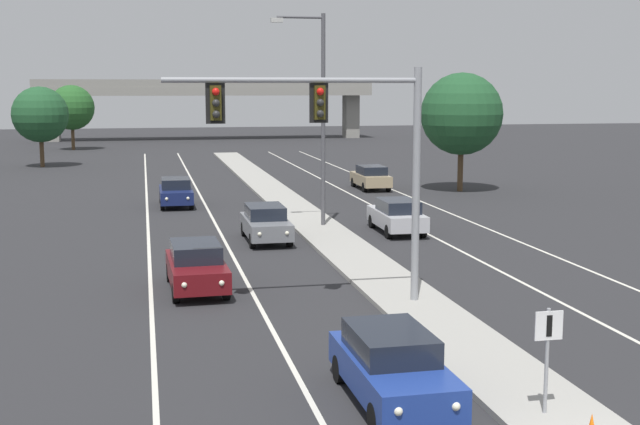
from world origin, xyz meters
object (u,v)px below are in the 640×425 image
(median_sign_post, at_px, (548,345))
(car_oncoming_blue, at_px, (392,366))
(car_oncoming_grey, at_px, (266,223))
(tree_far_left_a, at_px, (40,115))
(car_oncoming_navy, at_px, (176,192))
(car_oncoming_darkred, at_px, (196,266))
(tree_far_right_b, at_px, (462,114))
(tree_far_left_c, at_px, (72,108))
(overhead_signal_mast, at_px, (339,135))
(street_lamp_median, at_px, (319,107))
(car_receding_tan, at_px, (371,177))
(car_receding_silver, at_px, (397,215))

(median_sign_post, relative_size, car_oncoming_blue, 0.49)
(car_oncoming_grey, bearing_deg, tree_far_left_a, 109.70)
(median_sign_post, relative_size, car_oncoming_navy, 0.49)
(car_oncoming_darkred, relative_size, tree_far_left_a, 0.66)
(car_oncoming_navy, relative_size, tree_far_right_b, 0.58)
(car_oncoming_blue, height_order, tree_far_left_c, tree_far_left_c)
(overhead_signal_mast, bearing_deg, car_oncoming_darkred, 141.15)
(tree_far_left_a, distance_m, tree_far_left_c, 19.73)
(street_lamp_median, relative_size, tree_far_right_b, 1.30)
(median_sign_post, distance_m, car_oncoming_grey, 21.30)
(car_oncoming_darkred, xyz_separation_m, tree_far_right_b, (18.55, 23.55, 4.20))
(car_oncoming_grey, height_order, tree_far_right_b, tree_far_right_b)
(overhead_signal_mast, bearing_deg, car_oncoming_grey, 92.71)
(car_oncoming_blue, distance_m, tree_far_left_a, 59.29)
(tree_far_right_b, bearing_deg, car_receding_tan, 158.07)
(car_receding_tan, height_order, tree_far_right_b, tree_far_right_b)
(overhead_signal_mast, xyz_separation_m, car_oncoming_blue, (-0.64, -7.78, -4.51))
(street_lamp_median, bearing_deg, car_oncoming_navy, 125.52)
(street_lamp_median, bearing_deg, tree_far_left_a, 115.32)
(car_oncoming_darkred, xyz_separation_m, car_oncoming_navy, (0.11, 20.39, 0.00))
(car_oncoming_darkred, xyz_separation_m, car_oncoming_grey, (3.56, 8.43, 0.00))
(overhead_signal_mast, relative_size, street_lamp_median, 0.78)
(car_receding_tan, bearing_deg, car_oncoming_grey, -118.90)
(tree_far_left_a, bearing_deg, street_lamp_median, -64.68)
(car_oncoming_blue, bearing_deg, car_receding_tan, 75.34)
(car_oncoming_darkred, bearing_deg, overhead_signal_mast, -38.85)
(median_sign_post, bearing_deg, car_oncoming_darkred, 116.34)
(car_receding_silver, relative_size, tree_far_left_c, 0.65)
(car_oncoming_grey, distance_m, tree_far_left_a, 40.61)
(overhead_signal_mast, relative_size, tree_far_right_b, 1.01)
(median_sign_post, bearing_deg, car_oncoming_blue, 150.45)
(car_oncoming_darkred, height_order, car_oncoming_navy, same)
(street_lamp_median, relative_size, car_oncoming_grey, 2.24)
(car_oncoming_navy, bearing_deg, car_oncoming_grey, -73.90)
(car_oncoming_navy, relative_size, tree_far_left_c, 0.64)
(car_oncoming_navy, bearing_deg, overhead_signal_mast, -80.40)
(car_oncoming_navy, xyz_separation_m, tree_far_right_b, (18.44, 3.16, 4.20))
(overhead_signal_mast, height_order, tree_far_left_a, overhead_signal_mast)
(car_receding_silver, relative_size, car_receding_tan, 1.00)
(tree_far_left_a, bearing_deg, overhead_signal_mast, -74.10)
(overhead_signal_mast, distance_m, street_lamp_median, 14.88)
(car_oncoming_darkred, xyz_separation_m, tree_far_left_c, (-9.05, 66.22, 3.72))
(car_oncoming_navy, distance_m, tree_far_right_b, 19.17)
(overhead_signal_mast, xyz_separation_m, car_oncoming_grey, (-0.56, 11.75, -4.51))
(street_lamp_median, relative_size, car_oncoming_darkred, 2.22)
(car_oncoming_navy, height_order, tree_far_left_c, tree_far_left_c)
(street_lamp_median, distance_m, car_oncoming_darkred, 14.02)
(car_oncoming_blue, distance_m, car_receding_tan, 38.07)
(car_oncoming_darkred, relative_size, car_receding_tan, 1.01)
(car_receding_silver, relative_size, tree_far_left_a, 0.66)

